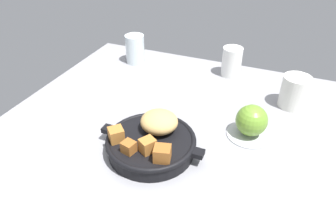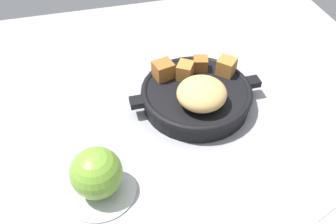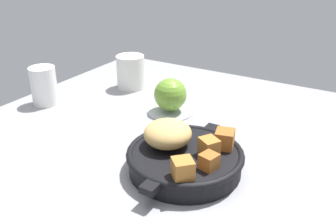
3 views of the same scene
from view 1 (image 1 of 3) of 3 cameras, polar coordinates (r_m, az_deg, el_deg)
The scene contains 8 objects.
ground_plane at distance 75.35cm, azimuth 2.08°, elevation -6.33°, with size 95.39×92.84×2.40cm, color gray.
cast_iron_skillet at distance 70.75cm, azimuth -2.97°, elevation -5.20°, with size 24.58×20.33×8.28cm.
saucer_plate at distance 79.20cm, azimuth 14.52°, elevation -3.86°, with size 10.96×10.96×0.60cm, color #B7BABF.
red_apple at distance 76.80cm, azimuth 14.95°, elevation -1.47°, with size 7.58×7.58×7.58cm, color olive.
butter_knife at distance 95.77cm, azimuth -6.41°, elevation 4.34°, with size 17.25×1.60×0.36cm, color silver.
ceramic_mug_white at distance 91.59cm, azimuth 22.01°, elevation 3.41°, with size 7.51×7.51×8.94cm, color silver.
water_glass_tall at distance 110.21cm, azimuth -6.01°, elevation 11.31°, with size 6.44×6.44×9.68cm, color silver.
white_creamer_pitcher at distance 102.88cm, azimuth 11.50°, elevation 8.93°, with size 6.20×6.20×9.36cm, color white.
Camera 1 is at (18.94, -53.65, 48.21)cm, focal length 33.55 mm.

